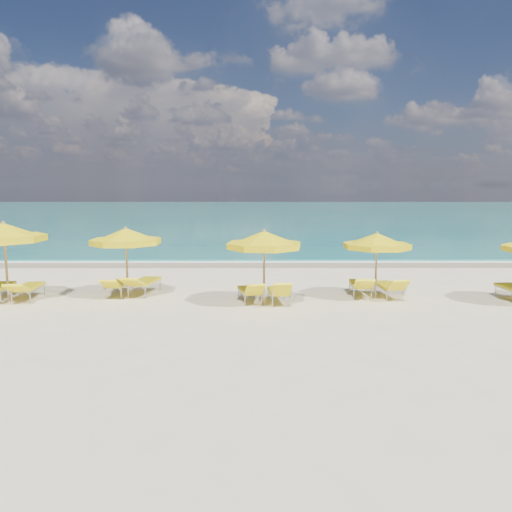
{
  "coord_description": "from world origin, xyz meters",
  "views": [
    {
      "loc": [
        -0.05,
        -15.25,
        3.59
      ],
      "look_at": [
        0.0,
        1.5,
        1.2
      ],
      "focal_mm": 35.0,
      "sensor_mm": 36.0,
      "label": 1
    }
  ],
  "objects": [
    {
      "name": "ground_plane",
      "position": [
        0.0,
        0.0,
        0.0
      ],
      "size": [
        120.0,
        120.0,
        0.0
      ],
      "primitive_type": "plane",
      "color": "beige"
    },
    {
      "name": "ocean",
      "position": [
        0.0,
        48.0,
        0.0
      ],
      "size": [
        120.0,
        80.0,
        0.3
      ],
      "primitive_type": "cube",
      "color": "#136C64",
      "rests_on": "ground"
    },
    {
      "name": "wet_sand_band",
      "position": [
        0.0,
        7.4,
        0.0
      ],
      "size": [
        120.0,
        2.6,
        0.01
      ],
      "primitive_type": "cube",
      "color": "tan",
      "rests_on": "ground"
    },
    {
      "name": "foam_line",
      "position": [
        0.0,
        8.2,
        0.0
      ],
      "size": [
        120.0,
        1.2,
        0.03
      ],
      "primitive_type": "cube",
      "color": "white",
      "rests_on": "ground"
    },
    {
      "name": "whitecap_near",
      "position": [
        -6.0,
        17.0,
        0.0
      ],
      "size": [
        14.0,
        0.36,
        0.05
      ],
      "primitive_type": "cube",
      "color": "white",
      "rests_on": "ground"
    },
    {
      "name": "whitecap_far",
      "position": [
        8.0,
        24.0,
        0.0
      ],
      "size": [
        18.0,
        0.3,
        0.05
      ],
      "primitive_type": "cube",
      "color": "white",
      "rests_on": "ground"
    },
    {
      "name": "umbrella_2",
      "position": [
        -7.71,
        -0.06,
        2.14
      ],
      "size": [
        3.17,
        3.17,
        2.51
      ],
      "rotation": [
        0.0,
        0.0,
        0.35
      ],
      "color": "#A07D50",
      "rests_on": "ground"
    },
    {
      "name": "umbrella_3",
      "position": [
        -4.14,
        0.51,
        1.96
      ],
      "size": [
        2.98,
        2.98,
        2.29
      ],
      "rotation": [
        0.0,
        0.0,
        0.41
      ],
      "color": "#A07D50",
      "rests_on": "ground"
    },
    {
      "name": "umbrella_4",
      "position": [
        0.23,
        -0.59,
        1.96
      ],
      "size": [
        2.78,
        2.78,
        2.3
      ],
      "rotation": [
        0.0,
        0.0,
        0.26
      ],
      "color": "#A07D50",
      "rests_on": "ground"
    },
    {
      "name": "umbrella_5",
      "position": [
        3.79,
        0.25,
        1.84
      ],
      "size": [
        2.78,
        2.78,
        2.16
      ],
      "rotation": [
        0.0,
        0.0,
        0.39
      ],
      "color": "#A07D50",
      "rests_on": "ground"
    },
    {
      "name": "lounger_2_right",
      "position": [
        -7.24,
        0.25,
        0.22
      ],
      "size": [
        0.69,
        1.92,
        0.73
      ],
      "rotation": [
        0.0,
        0.0,
        0.04
      ],
      "color": "#A5A8AD",
      "rests_on": "ground"
    },
    {
      "name": "lounger_3_left",
      "position": [
        -4.53,
        0.86,
        0.21
      ],
      "size": [
        0.66,
        1.78,
        0.72
      ],
      "rotation": [
        0.0,
        0.0,
        -0.05
      ],
      "color": "#A5A8AD",
      "rests_on": "ground"
    },
    {
      "name": "lounger_3_right",
      "position": [
        -3.72,
        1.0,
        0.24
      ],
      "size": [
        1.01,
        2.08,
        0.77
      ],
      "rotation": [
        0.0,
        0.0,
        -0.19
      ],
      "color": "#A5A8AD",
      "rests_on": "ground"
    },
    {
      "name": "lounger_4_left",
      "position": [
        -0.19,
        -0.18,
        0.21
      ],
      "size": [
        0.89,
        1.75,
        0.77
      ],
      "rotation": [
        0.0,
        0.0,
        0.21
      ],
      "color": "#A5A8AD",
      "rests_on": "ground"
    },
    {
      "name": "lounger_4_right",
      "position": [
        0.69,
        -0.32,
        0.21
      ],
      "size": [
        0.71,
        1.71,
        0.83
      ],
      "rotation": [
        0.0,
        0.0,
        0.09
      ],
      "color": "#A5A8AD",
      "rests_on": "ground"
    },
    {
      "name": "lounger_5_left",
      "position": [
        3.4,
        0.67,
        0.23
      ],
      "size": [
        0.76,
        1.91,
        0.78
      ],
      "rotation": [
        0.0,
        0.0,
        -0.08
      ],
      "color": "#A5A8AD",
      "rests_on": "ground"
    },
    {
      "name": "lounger_5_right",
      "position": [
        4.26,
        0.48,
        0.22
      ],
      "size": [
        0.8,
        1.85,
        0.79
      ],
      "rotation": [
        0.0,
        0.0,
        0.12
      ],
      "color": "#A5A8AD",
      "rests_on": "ground"
    }
  ]
}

